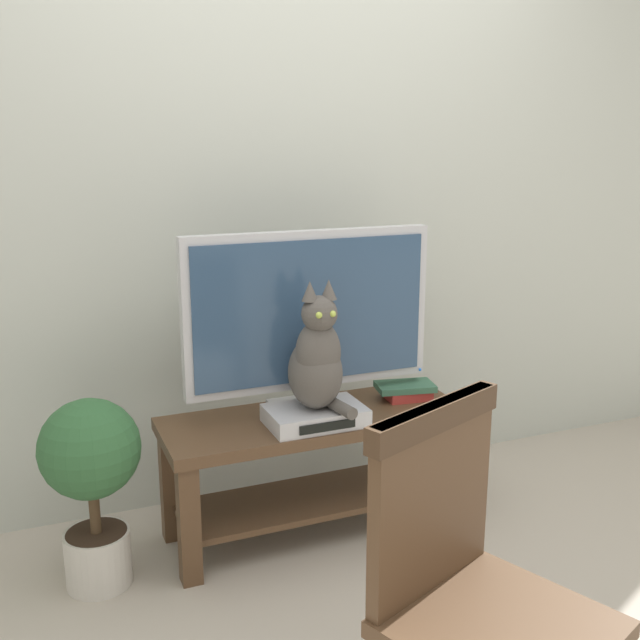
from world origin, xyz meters
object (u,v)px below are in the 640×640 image
object	(u,v)px
tv_stand	(315,451)
book_stack	(406,390)
tv	(310,316)
media_box	(315,416)
cat	(317,360)
potted_plant	(92,473)
wooden_chair	(470,581)

from	to	relation	value
tv_stand	book_stack	bearing A→B (deg)	3.87
tv	media_box	size ratio (longest dim) A/B	2.72
cat	potted_plant	xyz separation A→B (m)	(-0.79, 0.06, -0.32)
tv_stand	media_box	distance (m)	0.20
media_box	wooden_chair	bearing A→B (deg)	-94.44
media_box	wooden_chair	world-z (taller)	wooden_chair
tv	potted_plant	world-z (taller)	tv
tv	media_box	distance (m)	0.37
tv	wooden_chair	xyz separation A→B (m)	(-0.12, -1.26, -0.31)
tv	book_stack	xyz separation A→B (m)	(0.40, -0.02, -0.34)
book_stack	cat	bearing A→B (deg)	-163.75
tv_stand	wooden_chair	distance (m)	1.23
cat	media_box	bearing A→B (deg)	94.29
tv_stand	cat	size ratio (longest dim) A/B	2.42
wooden_chair	potted_plant	distance (m)	1.36
tv	cat	world-z (taller)	tv
potted_plant	tv	bearing A→B (deg)	6.64
media_box	cat	size ratio (longest dim) A/B	0.74
book_stack	media_box	bearing A→B (deg)	-165.43
tv_stand	book_stack	xyz separation A→B (m)	(0.40, 0.03, 0.18)
tv	cat	xyz separation A→B (m)	(-0.03, -0.15, -0.12)
cat	potted_plant	world-z (taller)	cat
media_box	wooden_chair	size ratio (longest dim) A/B	0.38
tv_stand	wooden_chair	size ratio (longest dim) A/B	1.24
media_box	potted_plant	size ratio (longest dim) A/B	0.53
tv	wooden_chair	size ratio (longest dim) A/B	1.03
book_stack	tv	bearing A→B (deg)	176.67
tv_stand	potted_plant	bearing A→B (deg)	-176.90
media_box	potted_plant	distance (m)	0.79
media_box	tv_stand	bearing A→B (deg)	68.92
cat	tv_stand	bearing A→B (deg)	72.09
cat	potted_plant	distance (m)	0.85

